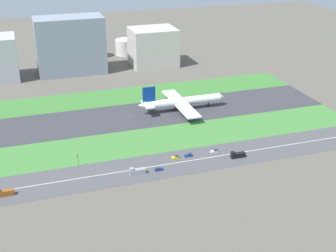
{
  "coord_description": "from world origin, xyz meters",
  "views": [
    {
      "loc": [
        -66.13,
        -282.85,
        121.93
      ],
      "look_at": [
        15.55,
        -36.5,
        6.0
      ],
      "focal_mm": 48.75,
      "sensor_mm": 36.0,
      "label": 1
    }
  ],
  "objects_px": {
    "airliner": "(181,102)",
    "hangar_building": "(70,45)",
    "fuel_tank_west": "(97,49)",
    "car_4": "(189,155)",
    "fuel_tank_centre": "(125,47)",
    "office_tower": "(153,47)",
    "truck_2": "(137,171)",
    "truck_0": "(5,193)",
    "car_3": "(176,157)",
    "car_0": "(215,151)",
    "car_2": "(158,169)",
    "truck_1": "(238,155)",
    "traffic_light": "(78,160)",
    "fuel_tank_east": "(155,44)"
  },
  "relations": [
    {
      "from": "airliner",
      "to": "hangar_building",
      "type": "distance_m",
      "value": 130.67
    },
    {
      "from": "hangar_building",
      "to": "fuel_tank_west",
      "type": "bearing_deg",
      "value": 56.42
    },
    {
      "from": "car_4",
      "to": "airliner",
      "type": "bearing_deg",
      "value": 73.87
    },
    {
      "from": "hangar_building",
      "to": "fuel_tank_west",
      "type": "relative_size",
      "value": 3.25
    },
    {
      "from": "fuel_tank_west",
      "to": "fuel_tank_centre",
      "type": "relative_size",
      "value": 0.93
    },
    {
      "from": "office_tower",
      "to": "truck_2",
      "type": "bearing_deg",
      "value": -109.05
    },
    {
      "from": "truck_2",
      "to": "truck_0",
      "type": "bearing_deg",
      "value": 0.0
    },
    {
      "from": "airliner",
      "to": "car_4",
      "type": "xyz_separation_m",
      "value": [
        -19.66,
        -68.0,
        -5.31
      ]
    },
    {
      "from": "hangar_building",
      "to": "fuel_tank_centre",
      "type": "height_order",
      "value": "hangar_building"
    },
    {
      "from": "fuel_tank_west",
      "to": "fuel_tank_centre",
      "type": "bearing_deg",
      "value": 0.0
    },
    {
      "from": "fuel_tank_west",
      "to": "car_3",
      "type": "bearing_deg",
      "value": -89.03
    },
    {
      "from": "car_3",
      "to": "car_0",
      "type": "distance_m",
      "value": 23.9
    },
    {
      "from": "car_2",
      "to": "hangar_building",
      "type": "xyz_separation_m",
      "value": [
        -20.37,
        192.0,
        23.65
      ]
    },
    {
      "from": "car_4",
      "to": "fuel_tank_centre",
      "type": "bearing_deg",
      "value": 85.68
    },
    {
      "from": "car_4",
      "to": "truck_1",
      "type": "height_order",
      "value": "truck_1"
    },
    {
      "from": "car_4",
      "to": "office_tower",
      "type": "height_order",
      "value": "office_tower"
    },
    {
      "from": "car_4",
      "to": "hangar_building",
      "type": "relative_size",
      "value": 0.08
    },
    {
      "from": "car_3",
      "to": "truck_1",
      "type": "height_order",
      "value": "truck_1"
    },
    {
      "from": "car_4",
      "to": "fuel_tank_centre",
      "type": "height_order",
      "value": "fuel_tank_centre"
    },
    {
      "from": "car_3",
      "to": "truck_1",
      "type": "xyz_separation_m",
      "value": [
        33.64,
        -10.0,
        0.75
      ]
    },
    {
      "from": "airliner",
      "to": "office_tower",
      "type": "relative_size",
      "value": 1.58
    },
    {
      "from": "traffic_light",
      "to": "fuel_tank_west",
      "type": "distance_m",
      "value": 224.61
    },
    {
      "from": "airliner",
      "to": "fuel_tank_centre",
      "type": "distance_m",
      "value": 159.03
    },
    {
      "from": "truck_0",
      "to": "car_2",
      "type": "height_order",
      "value": "truck_0"
    },
    {
      "from": "airliner",
      "to": "car_4",
      "type": "distance_m",
      "value": 70.98
    },
    {
      "from": "hangar_building",
      "to": "truck_0",
      "type": "bearing_deg",
      "value": -106.87
    },
    {
      "from": "truck_0",
      "to": "truck_2",
      "type": "bearing_deg",
      "value": -180.0
    },
    {
      "from": "car_4",
      "to": "truck_2",
      "type": "distance_m",
      "value": 34.41
    },
    {
      "from": "truck_2",
      "to": "fuel_tank_west",
      "type": "distance_m",
      "value": 238.03
    },
    {
      "from": "fuel_tank_centre",
      "to": "fuel_tank_east",
      "type": "relative_size",
      "value": 1.06
    },
    {
      "from": "office_tower",
      "to": "car_2",
      "type": "bearing_deg",
      "value": -105.86
    },
    {
      "from": "office_tower",
      "to": "car_0",
      "type": "bearing_deg",
      "value": -95.44
    },
    {
      "from": "truck_1",
      "to": "fuel_tank_east",
      "type": "bearing_deg",
      "value": -95.64
    },
    {
      "from": "airliner",
      "to": "truck_2",
      "type": "bearing_deg",
      "value": -123.98
    },
    {
      "from": "hangar_building",
      "to": "fuel_tank_west",
      "type": "xyz_separation_m",
      "value": [
        29.87,
        45.0,
        -16.82
      ]
    },
    {
      "from": "office_tower",
      "to": "fuel_tank_west",
      "type": "height_order",
      "value": "office_tower"
    },
    {
      "from": "traffic_light",
      "to": "office_tower",
      "type": "distance_m",
      "value": 198.56
    },
    {
      "from": "hangar_building",
      "to": "fuel_tank_west",
      "type": "distance_m",
      "value": 56.57
    },
    {
      "from": "car_3",
      "to": "truck_2",
      "type": "distance_m",
      "value": 27.02
    },
    {
      "from": "traffic_light",
      "to": "fuel_tank_centre",
      "type": "distance_m",
      "value": 232.68
    },
    {
      "from": "airliner",
      "to": "traffic_light",
      "type": "relative_size",
      "value": 9.03
    },
    {
      "from": "car_2",
      "to": "fuel_tank_west",
      "type": "distance_m",
      "value": 237.29
    },
    {
      "from": "traffic_light",
      "to": "fuel_tank_centre",
      "type": "bearing_deg",
      "value": 70.27
    },
    {
      "from": "truck_1",
      "to": "truck_0",
      "type": "bearing_deg",
      "value": 0.0
    },
    {
      "from": "truck_1",
      "to": "car_0",
      "type": "bearing_deg",
      "value": -45.76
    },
    {
      "from": "office_tower",
      "to": "fuel_tank_west",
      "type": "bearing_deg",
      "value": 135.03
    },
    {
      "from": "car_2",
      "to": "car_4",
      "type": "height_order",
      "value": "same"
    },
    {
      "from": "fuel_tank_west",
      "to": "car_0",
      "type": "bearing_deg",
      "value": -83.04
    },
    {
      "from": "fuel_tank_centre",
      "to": "fuel_tank_east",
      "type": "distance_m",
      "value": 32.06
    },
    {
      "from": "fuel_tank_east",
      "to": "car_0",
      "type": "bearing_deg",
      "value": -98.31
    }
  ]
}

